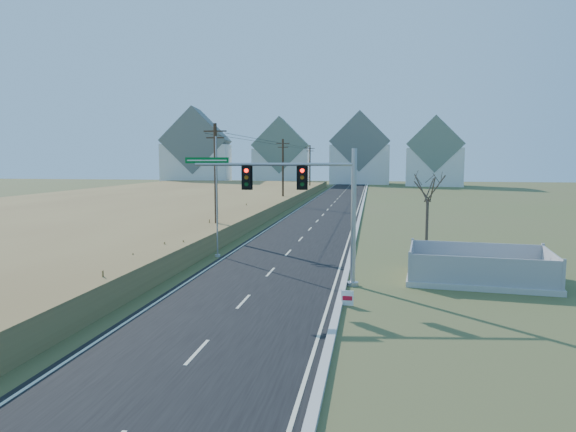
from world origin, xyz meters
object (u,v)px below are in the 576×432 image
Objects in this scene: flagpole at (217,209)px; bare_tree at (428,185)px; fence_enclosure at (479,275)px; traffic_signal_mast at (316,201)px; open_sign at (347,298)px.

bare_tree is at bearing 1.73° from flagpole.
fence_enclosure is 1.31× the size of bare_tree.
fence_enclosure is at bearing -63.86° from bare_tree.
traffic_signal_mast reaches higher than bare_tree.
open_sign is 0.11× the size of bare_tree.
flagpole is (-7.05, 6.50, -1.13)m from traffic_signal_mast.
traffic_signal_mast is 1.11× the size of fence_enclosure.
flagpole is 13.17m from bare_tree.
open_sign is at bearing -112.61° from bare_tree.
traffic_signal_mast is at bearing -42.65° from flagpole.
flagpole is at bearing 170.86° from fence_enclosure.
open_sign is (-6.47, -5.74, 0.03)m from fence_enclosure.
traffic_signal_mast is 5.39m from open_sign.
fence_enclosure is 16.05m from flagpole.
fence_enclosure is 6.66m from bare_tree.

